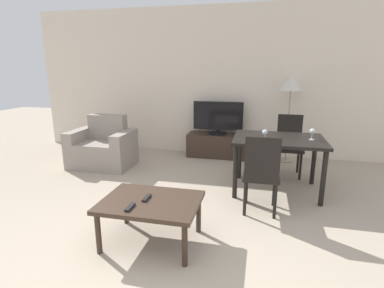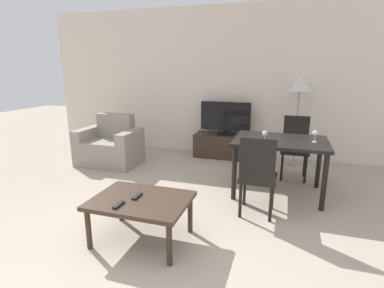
{
  "view_description": "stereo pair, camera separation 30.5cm",
  "coord_description": "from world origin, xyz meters",
  "px_view_note": "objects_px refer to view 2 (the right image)",
  "views": [
    {
      "loc": [
        0.86,
        -1.73,
        1.61
      ],
      "look_at": [
        0.0,
        1.94,
        0.65
      ],
      "focal_mm": 28.0,
      "sensor_mm": 36.0,
      "label": 1
    },
    {
      "loc": [
        1.15,
        -1.65,
        1.61
      ],
      "look_at": [
        0.0,
        1.94,
        0.65
      ],
      "focal_mm": 28.0,
      "sensor_mm": 36.0,
      "label": 2
    }
  ],
  "objects_px": {
    "dining_chair_near": "(258,173)",
    "wine_glass_center": "(315,134)",
    "armchair": "(110,146)",
    "wine_glass_left": "(265,134)",
    "coffee_table": "(141,203)",
    "dining_table": "(280,147)",
    "dining_chair_far": "(295,144)",
    "floor_lamp": "(300,87)",
    "remote_secondary": "(137,196)",
    "tv_stand": "(225,146)",
    "remote_primary": "(119,205)",
    "tv": "(225,118)"
  },
  "relations": [
    {
      "from": "coffee_table",
      "to": "remote_secondary",
      "type": "xyz_separation_m",
      "value": [
        -0.05,
        0.02,
        0.06
      ]
    },
    {
      "from": "tv",
      "to": "floor_lamp",
      "type": "height_order",
      "value": "floor_lamp"
    },
    {
      "from": "remote_secondary",
      "to": "wine_glass_center",
      "type": "distance_m",
      "value": 2.26
    },
    {
      "from": "dining_chair_far",
      "to": "wine_glass_left",
      "type": "distance_m",
      "value": 1.08
    },
    {
      "from": "dining_chair_near",
      "to": "remote_secondary",
      "type": "distance_m",
      "value": 1.31
    },
    {
      "from": "dining_table",
      "to": "remote_primary",
      "type": "distance_m",
      "value": 2.19
    },
    {
      "from": "coffee_table",
      "to": "dining_chair_far",
      "type": "height_order",
      "value": "dining_chair_far"
    },
    {
      "from": "tv",
      "to": "dining_chair_near",
      "type": "height_order",
      "value": "tv"
    },
    {
      "from": "coffee_table",
      "to": "dining_table",
      "type": "bearing_deg",
      "value": 52.48
    },
    {
      "from": "dining_table",
      "to": "remote_secondary",
      "type": "distance_m",
      "value": 1.98
    },
    {
      "from": "coffee_table",
      "to": "dining_table",
      "type": "xyz_separation_m",
      "value": [
        1.19,
        1.55,
        0.26
      ]
    },
    {
      "from": "floor_lamp",
      "to": "wine_glass_center",
      "type": "distance_m",
      "value": 1.48
    },
    {
      "from": "remote_primary",
      "to": "wine_glass_left",
      "type": "distance_m",
      "value": 1.93
    },
    {
      "from": "tv",
      "to": "wine_glass_center",
      "type": "height_order",
      "value": "tv"
    },
    {
      "from": "floor_lamp",
      "to": "remote_primary",
      "type": "xyz_separation_m",
      "value": [
        -1.52,
        -3.12,
        -0.87
      ]
    },
    {
      "from": "tv",
      "to": "remote_secondary",
      "type": "xyz_separation_m",
      "value": [
        -0.23,
        -2.94,
        -0.29
      ]
    },
    {
      "from": "dining_table",
      "to": "dining_chair_far",
      "type": "height_order",
      "value": "dining_chair_far"
    },
    {
      "from": "floor_lamp",
      "to": "remote_secondary",
      "type": "bearing_deg",
      "value": -116.6
    },
    {
      "from": "floor_lamp",
      "to": "wine_glass_left",
      "type": "relative_size",
      "value": 10.22
    },
    {
      "from": "coffee_table",
      "to": "wine_glass_center",
      "type": "bearing_deg",
      "value": 43.95
    },
    {
      "from": "tv",
      "to": "remote_secondary",
      "type": "bearing_deg",
      "value": -94.5
    },
    {
      "from": "tv",
      "to": "remote_primary",
      "type": "bearing_deg",
      "value": -95.45
    },
    {
      "from": "dining_table",
      "to": "floor_lamp",
      "type": "height_order",
      "value": "floor_lamp"
    },
    {
      "from": "dining_chair_near",
      "to": "wine_glass_center",
      "type": "xyz_separation_m",
      "value": [
        0.6,
        0.71,
        0.33
      ]
    },
    {
      "from": "armchair",
      "to": "wine_glass_left",
      "type": "relative_size",
      "value": 6.88
    },
    {
      "from": "dining_table",
      "to": "floor_lamp",
      "type": "bearing_deg",
      "value": 80.95
    },
    {
      "from": "dining_table",
      "to": "wine_glass_left",
      "type": "height_order",
      "value": "wine_glass_left"
    },
    {
      "from": "dining_chair_far",
      "to": "floor_lamp",
      "type": "distance_m",
      "value": 1.03
    },
    {
      "from": "tv_stand",
      "to": "remote_primary",
      "type": "bearing_deg",
      "value": -95.45
    },
    {
      "from": "armchair",
      "to": "coffee_table",
      "type": "distance_m",
      "value": 2.55
    },
    {
      "from": "remote_primary",
      "to": "wine_glass_center",
      "type": "distance_m",
      "value": 2.46
    },
    {
      "from": "dining_chair_far",
      "to": "floor_lamp",
      "type": "height_order",
      "value": "floor_lamp"
    },
    {
      "from": "tv_stand",
      "to": "remote_secondary",
      "type": "height_order",
      "value": "remote_secondary"
    },
    {
      "from": "dining_chair_near",
      "to": "remote_secondary",
      "type": "relative_size",
      "value": 6.11
    },
    {
      "from": "wine_glass_left",
      "to": "dining_chair_far",
      "type": "bearing_deg",
      "value": 67.96
    },
    {
      "from": "tv",
      "to": "dining_chair_far",
      "type": "relative_size",
      "value": 0.98
    },
    {
      "from": "tv",
      "to": "coffee_table",
      "type": "xyz_separation_m",
      "value": [
        -0.19,
        -2.96,
        -0.35
      ]
    },
    {
      "from": "dining_chair_near",
      "to": "floor_lamp",
      "type": "distance_m",
      "value": 2.29
    },
    {
      "from": "wine_glass_center",
      "to": "dining_chair_far",
      "type": "bearing_deg",
      "value": 104.72
    },
    {
      "from": "tv_stand",
      "to": "wine_glass_center",
      "type": "xyz_separation_m",
      "value": [
        1.4,
        -1.43,
        0.62
      ]
    },
    {
      "from": "tv",
      "to": "remote_primary",
      "type": "xyz_separation_m",
      "value": [
        -0.3,
        -3.16,
        -0.29
      ]
    },
    {
      "from": "dining_table",
      "to": "wine_glass_center",
      "type": "xyz_separation_m",
      "value": [
        0.4,
        -0.02,
        0.2
      ]
    },
    {
      "from": "floor_lamp",
      "to": "wine_glass_left",
      "type": "xyz_separation_m",
      "value": [
        -0.4,
        -1.59,
        -0.48
      ]
    },
    {
      "from": "tv_stand",
      "to": "wine_glass_left",
      "type": "xyz_separation_m",
      "value": [
        0.82,
        -1.63,
        0.62
      ]
    },
    {
      "from": "dining_chair_near",
      "to": "wine_glass_left",
      "type": "distance_m",
      "value": 0.61
    },
    {
      "from": "dining_chair_near",
      "to": "floor_lamp",
      "type": "relative_size",
      "value": 0.61
    },
    {
      "from": "floor_lamp",
      "to": "remote_secondary",
      "type": "distance_m",
      "value": 3.36
    },
    {
      "from": "dining_chair_near",
      "to": "dining_chair_far",
      "type": "bearing_deg",
      "value": 74.6
    },
    {
      "from": "dining_table",
      "to": "tv_stand",
      "type": "bearing_deg",
      "value": 125.34
    },
    {
      "from": "remote_primary",
      "to": "remote_secondary",
      "type": "xyz_separation_m",
      "value": [
        0.07,
        0.21,
        0.0
      ]
    }
  ]
}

